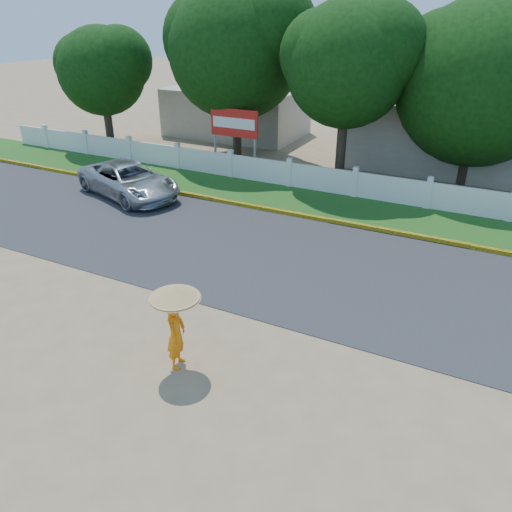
# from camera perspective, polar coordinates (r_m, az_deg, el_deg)

# --- Properties ---
(ground) EXTENTS (120.00, 120.00, 0.00)m
(ground) POSITION_cam_1_polar(r_m,az_deg,el_deg) (12.50, -4.21, -9.04)
(ground) COLOR #9E8460
(ground) RESTS_ON ground
(road) EXTENTS (60.00, 7.00, 0.02)m
(road) POSITION_cam_1_polar(r_m,az_deg,el_deg) (15.93, 4.07, -0.54)
(road) COLOR #38383A
(road) RESTS_ON ground
(grass_verge) EXTENTS (60.00, 3.50, 0.03)m
(grass_verge) POSITION_cam_1_polar(r_m,az_deg,el_deg) (20.47, 9.92, 5.50)
(grass_verge) COLOR #2D601E
(grass_verge) RESTS_ON ground
(curb) EXTENTS (40.00, 0.18, 0.16)m
(curb) POSITION_cam_1_polar(r_m,az_deg,el_deg) (18.93, 8.34, 4.05)
(curb) COLOR yellow
(curb) RESTS_ON ground
(fence) EXTENTS (40.00, 0.10, 1.10)m
(fence) POSITION_cam_1_polar(r_m,az_deg,el_deg) (21.60, 11.23, 8.04)
(fence) COLOR silver
(fence) RESTS_ON ground
(building_near) EXTENTS (10.00, 6.00, 3.20)m
(building_near) POSITION_cam_1_polar(r_m,az_deg,el_deg) (27.31, 21.87, 12.85)
(building_near) COLOR #B7AD99
(building_near) RESTS_ON ground
(building_far) EXTENTS (8.00, 5.00, 2.80)m
(building_far) POSITION_cam_1_polar(r_m,az_deg,el_deg) (32.15, -2.27, 16.15)
(building_far) COLOR #B7AD99
(building_far) RESTS_ON ground
(vehicle) EXTENTS (5.54, 3.79, 1.41)m
(vehicle) POSITION_cam_1_polar(r_m,az_deg,el_deg) (21.91, -14.35, 8.40)
(vehicle) COLOR #A4A8AC
(vehicle) RESTS_ON ground
(monk_with_parasol) EXTENTS (1.12, 1.12, 2.04)m
(monk_with_parasol) POSITION_cam_1_polar(r_m,az_deg,el_deg) (10.92, -9.21, -6.74)
(monk_with_parasol) COLOR orange
(monk_with_parasol) RESTS_ON ground
(billboard) EXTENTS (2.50, 0.13, 2.95)m
(billboard) POSITION_cam_1_polar(r_m,az_deg,el_deg) (24.54, -2.51, 14.59)
(billboard) COLOR gray
(billboard) RESTS_ON ground
(tree_row) EXTENTS (29.43, 8.14, 8.64)m
(tree_row) POSITION_cam_1_polar(r_m,az_deg,el_deg) (24.07, 10.25, 20.34)
(tree_row) COLOR #473828
(tree_row) RESTS_ON ground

